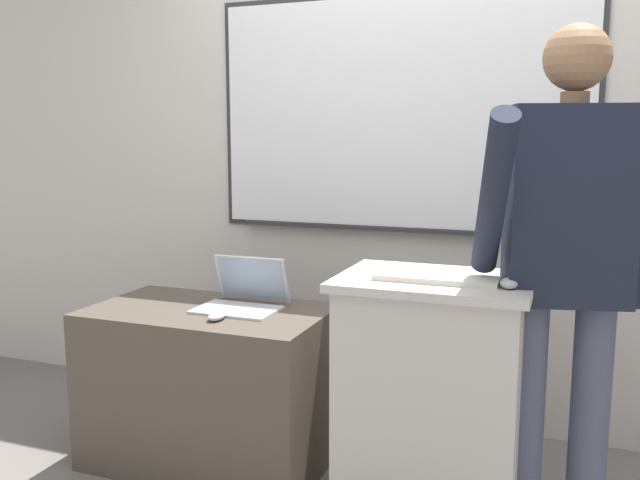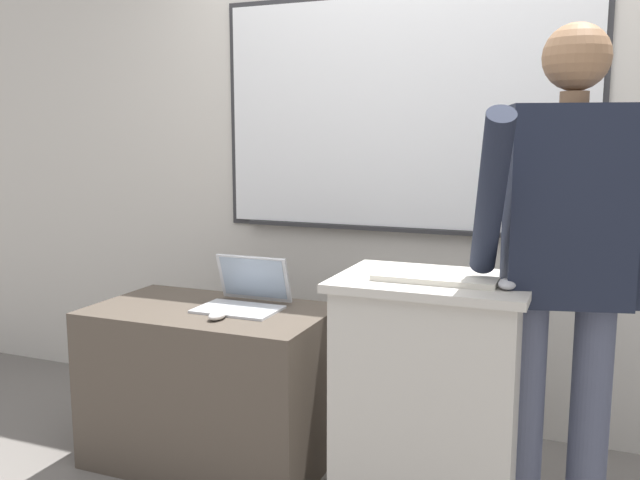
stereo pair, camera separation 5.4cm
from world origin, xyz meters
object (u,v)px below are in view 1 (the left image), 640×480
(wireless_keyboard, at_px, (436,278))
(person_presenter, at_px, (566,256))
(computer_mouse_by_laptop, at_px, (217,316))
(laptop, at_px, (245,292))
(side_desk, at_px, (210,386))
(lectern_podium, at_px, (432,403))
(computer_mouse_by_keyboard, at_px, (509,283))

(wireless_keyboard, bearing_deg, person_presenter, 14.22)
(person_presenter, bearing_deg, wireless_keyboard, -179.68)
(computer_mouse_by_laptop, bearing_deg, laptop, 88.14)
(side_desk, relative_size, wireless_keyboard, 2.43)
(laptop, bearing_deg, side_desk, -145.22)
(person_presenter, bearing_deg, laptop, 157.50)
(side_desk, distance_m, computer_mouse_by_laptop, 0.41)
(lectern_podium, bearing_deg, wireless_keyboard, -74.89)
(side_desk, distance_m, laptop, 0.44)
(side_desk, bearing_deg, lectern_podium, -8.32)
(laptop, bearing_deg, person_presenter, -8.60)
(side_desk, distance_m, person_presenter, 1.58)
(person_presenter, xyz_separation_m, computer_mouse_by_keyboard, (-0.17, -0.12, -0.08))
(lectern_podium, xyz_separation_m, computer_mouse_by_laptop, (-0.87, 0.00, 0.24))
(person_presenter, relative_size, wireless_keyboard, 4.23)
(lectern_podium, relative_size, wireless_keyboard, 2.22)
(person_presenter, distance_m, computer_mouse_by_keyboard, 0.22)
(side_desk, relative_size, laptop, 2.95)
(person_presenter, xyz_separation_m, computer_mouse_by_laptop, (-1.30, -0.04, -0.32))
(lectern_podium, relative_size, person_presenter, 0.52)
(person_presenter, bearing_deg, computer_mouse_by_laptop, 167.84)
(computer_mouse_by_laptop, relative_size, computer_mouse_by_keyboard, 1.00)
(side_desk, relative_size, person_presenter, 0.57)
(computer_mouse_by_keyboard, bearing_deg, side_desk, 169.82)
(lectern_podium, bearing_deg, person_presenter, 5.58)
(computer_mouse_by_keyboard, bearing_deg, computer_mouse_by_laptop, 175.86)
(wireless_keyboard, relative_size, computer_mouse_by_keyboard, 4.17)
(person_presenter, bearing_deg, lectern_podium, 171.68)
(person_presenter, height_order, wireless_keyboard, person_presenter)
(person_presenter, xyz_separation_m, wireless_keyboard, (-0.41, -0.10, -0.09))
(lectern_podium, bearing_deg, computer_mouse_by_keyboard, -17.10)
(lectern_podium, height_order, side_desk, lectern_podium)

